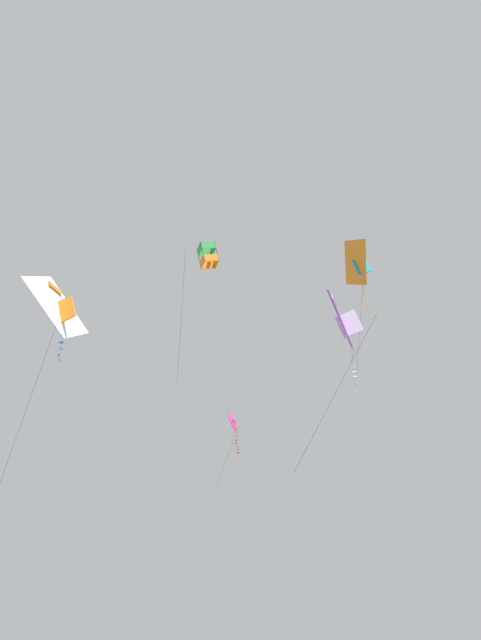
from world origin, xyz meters
name	(u,v)px	position (x,y,z in m)	size (l,w,h in m)	color
kite_delta_upper_right	(343,320)	(-10.05, -7.74, 33.00)	(4.47, 3.68, 7.60)	purple
kite_delta_near_left	(59,307)	(-7.31, 3.34, 33.22)	(3.41, 2.75, 8.98)	white
kite_box_far_centre	(208,256)	(-2.70, -3.91, 39.90)	(2.73, 2.00, 7.39)	green
kite_diamond_low_drifter	(232,422)	(8.87, -8.85, 35.12)	(1.99, 1.41, 5.16)	#DB2D93
kite_delta_mid_left	(357,263)	(-7.84, -9.84, 37.49)	(2.92, 1.33, 6.59)	orange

